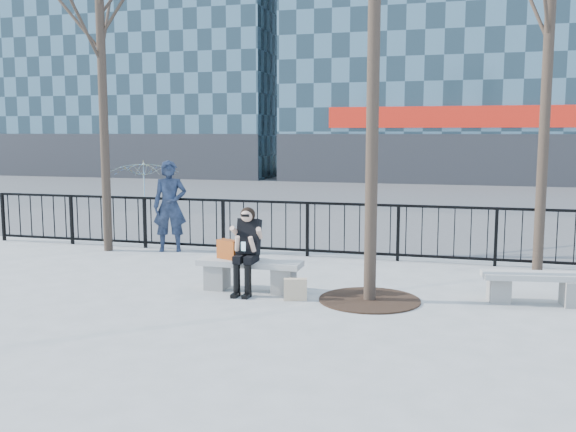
% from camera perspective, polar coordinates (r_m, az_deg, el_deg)
% --- Properties ---
extents(ground, '(120.00, 120.00, 0.00)m').
position_cam_1_polar(ground, '(10.17, -3.39, -6.64)').
color(ground, gray).
rests_on(ground, ground).
extents(street_surface, '(60.00, 23.00, 0.01)m').
position_cam_1_polar(street_surface, '(24.67, 7.87, 1.62)').
color(street_surface, '#474747').
rests_on(street_surface, ground).
extents(railing, '(14.00, 0.06, 1.10)m').
position_cam_1_polar(railing, '(12.89, 0.88, -1.13)').
color(railing, black).
rests_on(railing, ground).
extents(tree_left, '(2.80, 2.80, 6.50)m').
position_cam_1_polar(tree_left, '(14.05, -16.38, 16.93)').
color(tree_left, black).
rests_on(tree_left, ground).
extents(tree_grate, '(1.50, 1.50, 0.02)m').
position_cam_1_polar(tree_grate, '(9.65, 7.25, -7.40)').
color(tree_grate, black).
rests_on(tree_grate, ground).
extents(bench_main, '(1.65, 0.46, 0.49)m').
position_cam_1_polar(bench_main, '(10.10, -3.40, -4.99)').
color(bench_main, slate).
rests_on(bench_main, ground).
extents(bench_second, '(1.52, 0.42, 0.45)m').
position_cam_1_polar(bench_second, '(10.03, 21.16, -5.72)').
color(bench_second, slate).
rests_on(bench_second, ground).
extents(seated_woman, '(0.50, 0.64, 1.34)m').
position_cam_1_polar(seated_woman, '(9.88, -3.72, -3.09)').
color(seated_woman, black).
rests_on(seated_woman, ground).
extents(handbag, '(0.40, 0.30, 0.30)m').
position_cam_1_polar(handbag, '(10.17, -5.30, -2.97)').
color(handbag, '#A24313').
rests_on(handbag, bench_main).
extents(shopping_bag, '(0.36, 0.21, 0.32)m').
position_cam_1_polar(shopping_bag, '(9.56, 0.66, -6.55)').
color(shopping_bag, beige).
rests_on(shopping_bag, ground).
extents(standing_man, '(0.81, 0.67, 1.90)m').
position_cam_1_polar(standing_man, '(13.58, -10.45, 0.88)').
color(standing_man, black).
rests_on(standing_man, ground).
extents(vendor_umbrella, '(2.28, 2.31, 1.75)m').
position_cam_1_polar(vendor_umbrella, '(17.48, -12.76, 2.00)').
color(vendor_umbrella, gold).
rests_on(vendor_umbrella, ground).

